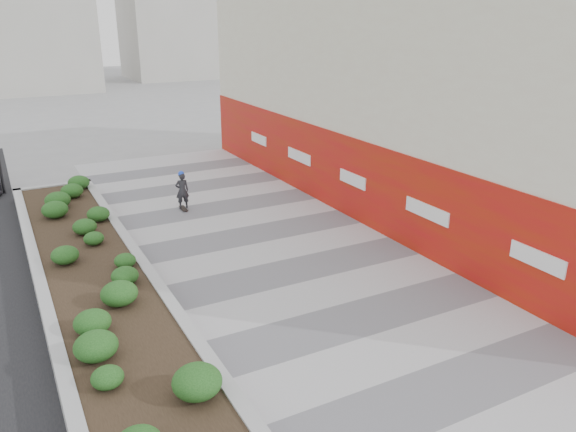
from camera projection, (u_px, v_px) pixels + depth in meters
name	position (u px, v px, depth m)	size (l,w,h in m)	color
ground	(406.00, 355.00, 12.46)	(160.00, 160.00, 0.00)	gray
walkway	(333.00, 298.00, 14.95)	(8.00, 36.00, 0.01)	#A8A8AD
building	(406.00, 101.00, 21.66)	(6.04, 24.08, 8.00)	beige
planter	(91.00, 269.00, 15.71)	(3.00, 18.00, 0.90)	#9E9EA0
manhole_cover	(349.00, 294.00, 15.17)	(0.44, 0.44, 0.01)	#595654
skateboarder	(182.00, 190.00, 21.47)	(0.54, 0.73, 1.56)	beige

